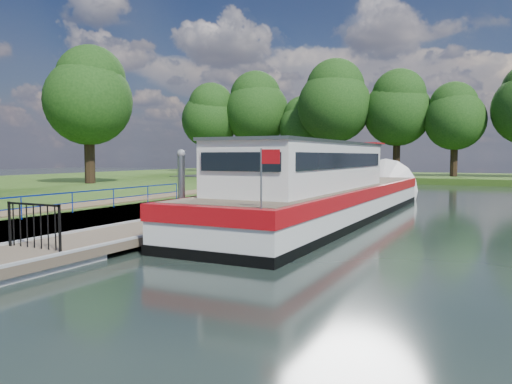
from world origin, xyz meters
The scene contains 14 objects.
riverbank centered at (-18.00, 15.00, 0.39)m, with size 32.00×90.00×0.78m, color #2A4A15.
bank_edge centered at (-2.55, 15.00, 0.39)m, with size 1.10×90.00×0.78m, color #473D2D.
footpath centered at (-4.40, 8.00, 0.80)m, with size 1.60×40.00×0.05m, color brown.
carpark centered at (-11.00, 38.00, 0.81)m, with size 14.00×12.00×0.06m, color black.
pontoon centered at (0.00, 13.00, 0.18)m, with size 2.50×30.00×0.56m.
mooring_piles centered at (0.00, 13.00, 1.28)m, with size 0.30×27.30×3.55m.
gate_panel centered at (0.00, 2.20, 1.15)m, with size 1.85×0.05×1.15m.
barge centered at (3.60, 14.75, 1.09)m, with size 4.36×21.15×4.78m.
horizon_trees centered at (-1.61, 48.68, 7.95)m, with size 54.38×10.03×12.87m.
bank_tree_a centered at (-15.99, 20.08, 7.02)m, with size 6.12×6.12×9.72m.
car_a centered at (-7.22, 35.86, 1.43)m, with size 1.41×3.50×1.19m, color #999999.
car_b centered at (-10.05, 37.03, 1.43)m, with size 1.27×3.64×1.20m, color #999999.
car_c centered at (-13.28, 36.70, 1.39)m, with size 1.54×3.79×1.10m, color #999999.
car_d centered at (-8.51, 39.41, 1.49)m, with size 2.18×4.72×1.31m, color #999999.
Camera 1 is at (10.47, -6.28, 2.72)m, focal length 35.00 mm.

